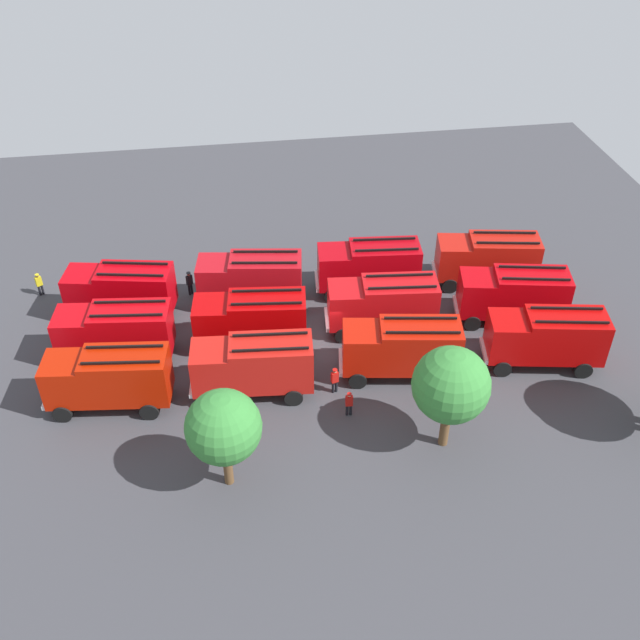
% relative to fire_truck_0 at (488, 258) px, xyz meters
% --- Properties ---
extents(ground_plane, '(62.74, 62.74, 0.00)m').
position_rel_fire_truck_0_xyz_m(ground_plane, '(12.63, 4.39, -2.15)').
color(ground_plane, '#38383D').
extents(fire_truck_0, '(7.51, 3.73, 3.88)m').
position_rel_fire_truck_0_xyz_m(fire_truck_0, '(0.00, 0.00, 0.00)').
color(fire_truck_0, '#AC140C').
rests_on(fire_truck_0, ground).
extents(fire_truck_1, '(7.39, 3.28, 3.88)m').
position_rel_fire_truck_0_xyz_m(fire_truck_1, '(8.47, -0.30, 0.00)').
color(fire_truck_1, '#A8050C').
rests_on(fire_truck_1, ground).
extents(fire_truck_2, '(7.48, 3.59, 3.88)m').
position_rel_fire_truck_0_xyz_m(fire_truck_2, '(16.72, 0.01, 0.00)').
color(fire_truck_2, '#AC0E16').
rests_on(fire_truck_2, ground).
extents(fire_truck_3, '(7.53, 3.84, 3.88)m').
position_rel_fire_truck_0_xyz_m(fire_truck_3, '(25.34, 0.10, 0.00)').
color(fire_truck_3, '#B8030B').
rests_on(fire_truck_3, ground).
extents(fire_truck_4, '(7.53, 3.85, 3.88)m').
position_rel_fire_truck_0_xyz_m(fire_truck_4, '(-0.24, 4.45, 0.00)').
color(fire_truck_4, '#B4040A').
rests_on(fire_truck_4, ground).
extents(fire_truck_5, '(7.40, 3.31, 3.88)m').
position_rel_fire_truck_0_xyz_m(fire_truck_5, '(8.48, 4.17, 0.00)').
color(fire_truck_5, '#BA0D11').
rests_on(fire_truck_5, ground).
extents(fire_truck_6, '(7.42, 3.39, 3.88)m').
position_rel_fire_truck_0_xyz_m(fire_truck_6, '(17.05, 4.59, 0.00)').
color(fire_truck_6, '#B10405').
rests_on(fire_truck_6, ground).
extents(fire_truck_7, '(7.43, 3.41, 3.88)m').
position_rel_fire_truck_0_xyz_m(fire_truck_7, '(25.41, 4.52, 0.00)').
color(fire_truck_7, '#BC050C').
rests_on(fire_truck_7, ground).
extents(fire_truck_8, '(7.52, 3.76, 3.88)m').
position_rel_fire_truck_0_xyz_m(fire_truck_8, '(-0.61, 9.07, 0.00)').
color(fire_truck_8, '#B50606').
rests_on(fire_truck_8, ground).
extents(fire_truck_9, '(7.49, 3.64, 3.88)m').
position_rel_fire_truck_0_xyz_m(fire_truck_9, '(8.34, 8.73, 0.00)').
color(fire_truck_9, '#B41306').
rests_on(fire_truck_9, ground).
extents(fire_truck_10, '(7.38, 3.24, 3.88)m').
position_rel_fire_truck_0_xyz_m(fire_truck_10, '(17.25, 9.00, 0.00)').
color(fire_truck_10, '#B81610').
rests_on(fire_truck_10, ground).
extents(fire_truck_11, '(7.43, 3.40, 3.88)m').
position_rel_fire_truck_0_xyz_m(fire_truck_11, '(25.48, 8.86, 0.00)').
color(fire_truck_11, '#AB1603').
rests_on(fire_truck_11, ground).
extents(firefighter_0, '(0.44, 0.27, 1.64)m').
position_rel_fire_truck_0_xyz_m(firefighter_0, '(12.07, 11.71, -1.24)').
color(firefighter_0, black).
rests_on(firefighter_0, ground).
extents(firefighter_1, '(0.45, 0.29, 1.64)m').
position_rel_fire_truck_0_xyz_m(firefighter_1, '(13.53, 1.92, -1.24)').
color(firefighter_1, black).
rests_on(firefighter_1, ground).
extents(firefighter_2, '(0.47, 0.35, 1.77)m').
position_rel_fire_truck_0_xyz_m(firefighter_2, '(12.56, 9.70, -1.15)').
color(firefighter_2, black).
rests_on(firefighter_2, ground).
extents(firefighter_3, '(0.48, 0.42, 1.69)m').
position_rel_fire_truck_0_xyz_m(firefighter_3, '(31.34, -3.32, -1.21)').
color(firefighter_3, black).
rests_on(firefighter_3, ground).
extents(firefighter_4, '(0.48, 0.45, 1.81)m').
position_rel_fire_truck_0_xyz_m(firefighter_4, '(20.93, -1.79, -1.13)').
color(firefighter_4, black).
rests_on(firefighter_4, ground).
extents(tree_2, '(4.13, 4.13, 6.40)m').
position_rel_fire_truck_0_xyz_m(tree_2, '(7.33, 14.67, 2.16)').
color(tree_2, brown).
rests_on(tree_2, ground).
extents(tree_3, '(3.85, 3.85, 5.97)m').
position_rel_fire_truck_0_xyz_m(tree_3, '(19.14, 15.64, 1.86)').
color(tree_3, brown).
rests_on(tree_3, ground).
extents(traffic_cone_0, '(0.47, 0.47, 0.67)m').
position_rel_fire_truck_0_xyz_m(traffic_cone_0, '(9.46, 1.72, -1.82)').
color(traffic_cone_0, '#F2600C').
rests_on(traffic_cone_0, ground).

